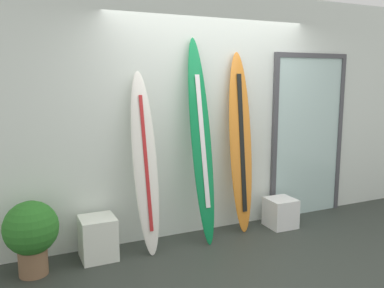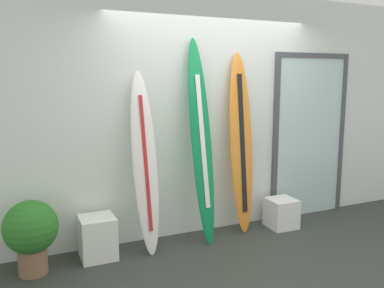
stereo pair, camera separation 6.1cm
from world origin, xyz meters
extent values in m
cube|color=#2F342E|center=(0.00, 0.00, -0.02)|extent=(8.00, 8.00, 0.04)
cube|color=silver|center=(0.00, 1.30, 1.40)|extent=(7.20, 0.20, 2.80)
ellipsoid|color=white|center=(-0.90, 0.94, 0.95)|extent=(0.27, 0.44, 1.90)
cube|color=#B22122|center=(-0.90, 0.91, 0.96)|extent=(0.04, 0.28, 1.38)
cone|color=black|center=(-0.90, 0.83, 0.17)|extent=(0.07, 0.09, 0.11)
ellipsoid|color=#107F42|center=(-0.25, 0.95, 1.13)|extent=(0.27, 0.49, 2.27)
cube|color=white|center=(-0.25, 0.91, 1.14)|extent=(0.07, 0.27, 1.44)
ellipsoid|color=orange|center=(0.31, 1.03, 1.06)|extent=(0.31, 0.31, 2.12)
cube|color=black|center=(0.31, 1.00, 1.07)|extent=(0.06, 0.20, 1.61)
cone|color=black|center=(0.31, 0.97, 0.19)|extent=(0.07, 0.08, 0.11)
cube|color=white|center=(0.82, 0.90, 0.18)|extent=(0.34, 0.34, 0.36)
cube|color=white|center=(-1.42, 0.95, 0.22)|extent=(0.35, 0.35, 0.43)
cube|color=silver|center=(1.44, 1.18, 1.04)|extent=(1.03, 0.02, 2.08)
cube|color=#47474C|center=(0.90, 1.18, 1.04)|extent=(0.06, 0.06, 2.08)
cube|color=#47474C|center=(1.98, 1.18, 1.04)|extent=(0.06, 0.06, 2.08)
cube|color=#47474C|center=(1.44, 1.18, 2.11)|extent=(1.15, 0.06, 0.06)
cylinder|color=#856144|center=(-2.04, 0.85, 0.12)|extent=(0.27, 0.27, 0.25)
sphere|color=#2A7225|center=(-2.04, 0.85, 0.46)|extent=(0.50, 0.50, 0.50)
camera|label=1|loc=(-2.17, -2.97, 1.82)|focal=37.61mm
camera|label=2|loc=(-2.12, -3.00, 1.82)|focal=37.61mm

